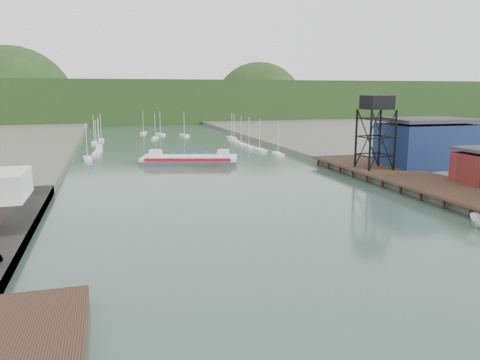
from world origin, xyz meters
TOP-DOWN VIEW (x-y plane):
  - ground at (0.00, 0.00)m, footprint 600.00×600.00m
  - west_stage at (-29.00, 0.00)m, footprint 10.00×18.00m
  - east_pier at (37.00, 45.00)m, footprint 14.00×70.00m
  - lift_tower at (35.00, 58.00)m, footprint 6.50×6.50m
  - blue_shed at (50.00, 60.00)m, footprint 20.50×14.50m
  - marina_sailboats at (0.08, 138.46)m, footprint 57.71×92.65m
  - distant_hills at (-3.98, 301.35)m, footprint 500.00×120.00m
  - chain_ferry at (-0.88, 90.58)m, footprint 27.14×16.54m

SIDE VIEW (x-z plane):
  - ground at x=0.00m, z-range 0.00..0.00m
  - marina_sailboats at x=0.08m, z-range -0.10..0.80m
  - west_stage at x=-29.00m, z-range 0.00..1.80m
  - chain_ferry at x=-0.88m, z-range -0.78..2.87m
  - east_pier at x=37.00m, z-range 0.67..3.12m
  - blue_shed at x=50.00m, z-range 1.41..12.71m
  - distant_hills at x=-3.98m, z-range -29.62..50.38m
  - lift_tower at x=35.00m, z-range 7.65..23.65m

